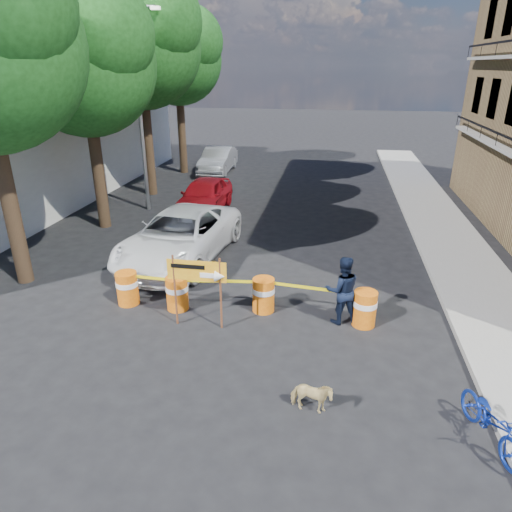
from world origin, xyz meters
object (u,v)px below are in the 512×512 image
at_px(sedan_silver, 218,160).
at_px(pedestrian, 342,290).
at_px(barrel_far_left, 127,287).
at_px(barrel_far_right, 365,308).
at_px(bicycle, 497,402).
at_px(dog, 311,397).
at_px(sedan_red, 204,195).
at_px(detour_sign, 204,277).
at_px(barrel_mid_left, 177,292).
at_px(barrel_mid_right, 263,294).
at_px(suv_white, 180,236).

bearing_deg(sedan_silver, pedestrian, -66.84).
distance_m(barrel_far_left, barrel_far_right, 6.12).
xyz_separation_m(barrel_far_right, bicycle, (1.90, -3.50, 0.38)).
height_order(barrel_far_left, dog, barrel_far_left).
xyz_separation_m(barrel_far_left, barrel_far_right, (6.12, -0.06, 0.00)).
xyz_separation_m(dog, sedan_red, (-5.27, 11.68, 0.39)).
bearing_deg(barrel_far_right, barrel_far_left, 179.42).
height_order(barrel_far_right, detour_sign, detour_sign).
xyz_separation_m(barrel_mid_left, sedan_red, (-1.63, 8.40, 0.25)).
bearing_deg(detour_sign, barrel_far_right, 10.82).
relative_size(barrel_mid_left, barrel_mid_right, 1.00).
height_order(barrel_mid_right, barrel_far_right, same).
bearing_deg(suv_white, sedan_silver, 104.93).
relative_size(barrel_far_right, suv_white, 0.16).
bearing_deg(sedan_red, barrel_far_left, -86.16).
bearing_deg(suv_white, barrel_far_right, -23.33).
bearing_deg(barrel_mid_left, pedestrian, 0.72).
xyz_separation_m(barrel_far_left, bicycle, (8.01, -3.57, 0.38)).
bearing_deg(detour_sign, suv_white, 116.11).
relative_size(barrel_mid_right, detour_sign, 0.49).
bearing_deg(suv_white, dog, -48.44).
height_order(barrel_mid_left, suv_white, suv_white).
xyz_separation_m(barrel_mid_left, bicycle, (6.63, -3.51, 0.38)).
bearing_deg(dog, pedestrian, -3.17).
bearing_deg(bicycle, barrel_mid_right, 122.53).
bearing_deg(suv_white, sedan_red, 103.41).
relative_size(dog, sedan_red, 0.18).
bearing_deg(barrel_mid_left, sedan_red, 100.99).
distance_m(detour_sign, bicycle, 6.32).
relative_size(suv_white, sedan_silver, 1.29).
bearing_deg(suv_white, bicycle, -35.36).
height_order(detour_sign, sedan_silver, detour_sign).
relative_size(barrel_far_right, pedestrian, 0.52).
xyz_separation_m(bicycle, dog, (-2.98, 0.23, -0.52)).
relative_size(barrel_mid_left, suv_white, 0.16).
relative_size(barrel_far_left, bicycle, 0.53).
height_order(bicycle, dog, bicycle).
relative_size(bicycle, sedan_red, 0.40).
xyz_separation_m(dog, sedan_silver, (-6.62, 19.50, 0.39)).
relative_size(barrel_far_left, sedan_silver, 0.20).
bearing_deg(detour_sign, sedan_red, 105.83).
relative_size(barrel_mid_left, sedan_silver, 0.20).
distance_m(detour_sign, pedestrian, 3.33).
height_order(suv_white, sedan_red, suv_white).
height_order(barrel_mid_left, pedestrian, pedestrian).
bearing_deg(pedestrian, barrel_mid_right, -18.85).
distance_m(pedestrian, sedan_red, 10.16).
bearing_deg(suv_white, barrel_mid_right, -36.54).
height_order(pedestrian, suv_white, pedestrian).
height_order(barrel_mid_left, detour_sign, detour_sign).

